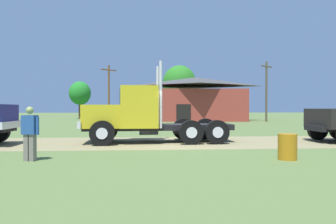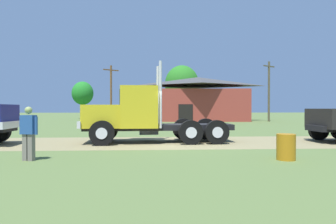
{
  "view_description": "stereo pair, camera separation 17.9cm",
  "coord_description": "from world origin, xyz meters",
  "px_view_note": "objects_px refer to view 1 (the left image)",
  "views": [
    {
      "loc": [
        -1.7,
        -14.83,
        1.71
      ],
      "look_at": [
        -0.67,
        0.42,
        1.51
      ],
      "focal_mm": 31.91,
      "sensor_mm": 36.0,
      "label": 1
    },
    {
      "loc": [
        -1.52,
        -14.84,
        1.71
      ],
      "look_at": [
        -0.67,
        0.42,
        1.51
      ],
      "focal_mm": 31.91,
      "sensor_mm": 36.0,
      "label": 2
    }
  ],
  "objects_px": {
    "truck_foreground_white": "(138,116)",
    "visitor_walking_mid": "(30,131)",
    "utility_pole_near": "(109,91)",
    "utility_pole_far": "(266,90)",
    "steel_barrel": "(287,147)",
    "shed_building": "(196,100)"
  },
  "relations": [
    {
      "from": "steel_barrel",
      "to": "truck_foreground_white",
      "type": "bearing_deg",
      "value": 133.64
    },
    {
      "from": "steel_barrel",
      "to": "utility_pole_near",
      "type": "relative_size",
      "value": 0.12
    },
    {
      "from": "visitor_walking_mid",
      "to": "utility_pole_far",
      "type": "bearing_deg",
      "value": 55.3
    },
    {
      "from": "truck_foreground_white",
      "to": "visitor_walking_mid",
      "type": "relative_size",
      "value": 4.29
    },
    {
      "from": "truck_foreground_white",
      "to": "shed_building",
      "type": "distance_m",
      "value": 26.6
    },
    {
      "from": "visitor_walking_mid",
      "to": "utility_pole_far",
      "type": "height_order",
      "value": "utility_pole_far"
    },
    {
      "from": "truck_foreground_white",
      "to": "visitor_walking_mid",
      "type": "height_order",
      "value": "truck_foreground_white"
    },
    {
      "from": "truck_foreground_white",
      "to": "steel_barrel",
      "type": "distance_m",
      "value": 7.41
    },
    {
      "from": "steel_barrel",
      "to": "utility_pole_far",
      "type": "relative_size",
      "value": 0.11
    },
    {
      "from": "utility_pole_near",
      "to": "utility_pole_far",
      "type": "xyz_separation_m",
      "value": [
        20.28,
        -2.08,
        0.18
      ]
    },
    {
      "from": "utility_pole_far",
      "to": "truck_foreground_white",
      "type": "bearing_deg",
      "value": -124.9
    },
    {
      "from": "truck_foreground_white",
      "to": "utility_pole_far",
      "type": "relative_size",
      "value": 0.98
    },
    {
      "from": "visitor_walking_mid",
      "to": "shed_building",
      "type": "distance_m",
      "value": 32.36
    },
    {
      "from": "truck_foreground_white",
      "to": "shed_building",
      "type": "bearing_deg",
      "value": 74.68
    },
    {
      "from": "steel_barrel",
      "to": "shed_building",
      "type": "xyz_separation_m",
      "value": [
        1.94,
        30.93,
        2.43
      ]
    },
    {
      "from": "truck_foreground_white",
      "to": "steel_barrel",
      "type": "relative_size",
      "value": 8.8
    },
    {
      "from": "truck_foreground_white",
      "to": "visitor_walking_mid",
      "type": "distance_m",
      "value": 6.01
    },
    {
      "from": "visitor_walking_mid",
      "to": "utility_pole_near",
      "type": "height_order",
      "value": "utility_pole_near"
    },
    {
      "from": "steel_barrel",
      "to": "utility_pole_near",
      "type": "xyz_separation_m",
      "value": [
        -9.7,
        29.84,
        3.47
      ]
    },
    {
      "from": "shed_building",
      "to": "truck_foreground_white",
      "type": "bearing_deg",
      "value": -105.32
    },
    {
      "from": "steel_barrel",
      "to": "utility_pole_far",
      "type": "distance_m",
      "value": 29.94
    },
    {
      "from": "steel_barrel",
      "to": "utility_pole_near",
      "type": "height_order",
      "value": "utility_pole_near"
    }
  ]
}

